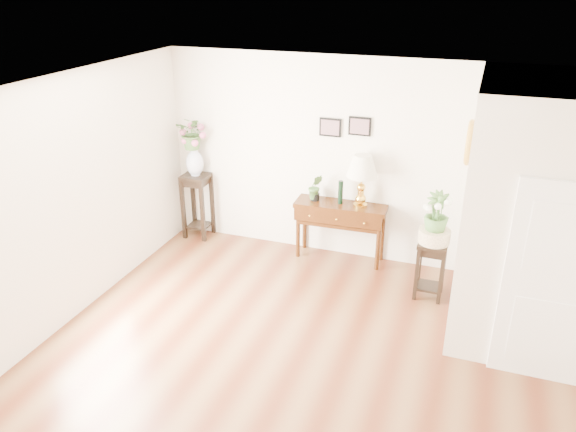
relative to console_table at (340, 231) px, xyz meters
The scene contains 19 objects.
floor 2.64m from the console_table, 80.77° to the right, with size 6.00×5.50×0.02m, color brown.
ceiling 3.53m from the console_table, 80.77° to the right, with size 6.00×5.50×0.02m, color white.
wall_back 1.08m from the console_table, 23.31° to the left, with size 6.00×0.02×2.80m, color silver.
wall_left 3.77m from the console_table, 135.14° to the right, with size 0.02×5.50×2.80m, color silver.
partition 2.82m from the console_table, 17.52° to the right, with size 1.80×1.95×2.80m, color silver.
door 3.16m from the console_table, 35.49° to the right, with size 0.90×0.05×2.10m, color white.
art_print_left 1.46m from the console_table, 145.43° to the left, with size 0.30×0.02×0.25m, color black.
art_print_right 1.50m from the console_table, 43.64° to the left, with size 0.30×0.02×0.25m, color black.
wall_ornament 2.36m from the console_table, 23.01° to the right, with size 0.51×0.51×0.07m, color gold.
console_table is the anchor object (origin of this frame).
table_lamp 0.82m from the console_table, ahead, with size 0.42×0.42×0.73m, color gold.
green_vase 0.59m from the console_table, behind, with size 0.07×0.07×0.33m, color black.
potted_plant 0.71m from the console_table, behind, with size 0.20×0.16×0.36m, color #416D31.
plant_stand_a 2.23m from the console_table, behind, with size 0.39×0.39×0.99m, color black.
porcelain_vase 2.37m from the console_table, behind, with size 0.26×0.26×0.44m, color silver, non-canonical shape.
lily_arrangement 2.54m from the console_table, behind, with size 0.44×0.38×0.49m, color #416D31.
plant_stand_b 1.45m from the console_table, 24.44° to the right, with size 0.35×0.35×0.75m, color black.
ceramic_bowl 1.50m from the console_table, 24.44° to the right, with size 0.38×0.38×0.17m, color beige.
narcissus 1.61m from the console_table, 24.44° to the right, with size 0.30×0.30×0.53m, color #416D31.
Camera 1 is at (1.29, -4.36, 3.80)m, focal length 35.00 mm.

